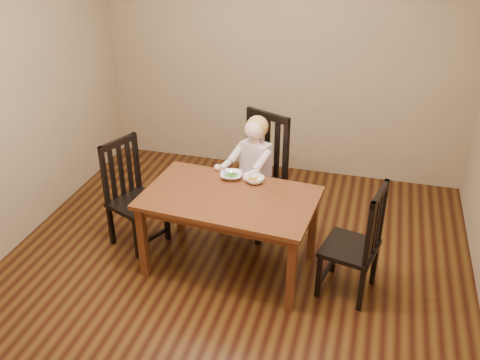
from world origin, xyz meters
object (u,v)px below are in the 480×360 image
(toddler, at_px, (254,163))
(bowl_peas, at_px, (231,176))
(dining_table, at_px, (229,205))
(chair_left, at_px, (133,196))
(chair_right, at_px, (357,244))
(bowl_veg, at_px, (255,180))
(chair_child, at_px, (258,176))

(toddler, relative_size, bowl_peas, 3.19)
(bowl_peas, bearing_deg, dining_table, -76.76)
(chair_left, distance_m, chair_right, 2.00)
(dining_table, xyz_separation_m, chair_right, (1.04, -0.07, -0.15))
(bowl_peas, distance_m, bowl_veg, 0.21)
(chair_right, height_order, toddler, toddler)
(bowl_peas, height_order, bowl_veg, bowl_veg)
(dining_table, relative_size, chair_left, 1.48)
(bowl_veg, bearing_deg, chair_child, 99.82)
(chair_right, bearing_deg, bowl_peas, 84.44)
(dining_table, distance_m, toddler, 0.65)
(dining_table, height_order, chair_left, chair_left)
(chair_child, distance_m, bowl_veg, 0.46)
(chair_right, xyz_separation_m, bowl_veg, (-0.90, 0.35, 0.25))
(chair_right, xyz_separation_m, toddler, (-0.99, 0.71, 0.22))
(bowl_veg, bearing_deg, chair_left, -173.24)
(chair_child, bearing_deg, bowl_veg, 123.06)
(chair_left, bearing_deg, dining_table, 104.59)
(dining_table, height_order, chair_child, chair_child)
(toddler, bearing_deg, chair_left, 49.59)
(chair_child, xyz_separation_m, chair_left, (-1.02, -0.54, -0.07))
(dining_table, xyz_separation_m, bowl_veg, (0.14, 0.28, 0.11))
(chair_child, height_order, chair_right, chair_child)
(chair_child, bearing_deg, toddler, 90.00)
(bowl_peas, bearing_deg, chair_right, -18.30)
(chair_left, bearing_deg, chair_child, 141.63)
(dining_table, height_order, bowl_peas, bowl_peas)
(chair_child, height_order, toddler, chair_child)
(dining_table, xyz_separation_m, chair_left, (-0.95, 0.15, -0.14))
(chair_left, distance_m, bowl_veg, 1.12)
(chair_left, relative_size, bowl_peas, 5.27)
(bowl_veg, bearing_deg, toddler, 104.54)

